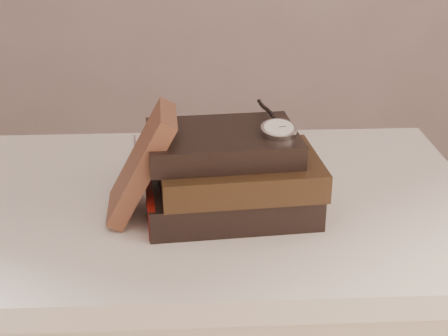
{
  "coord_description": "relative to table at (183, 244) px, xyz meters",
  "views": [
    {
      "loc": [
        0.02,
        -0.66,
        1.26
      ],
      "look_at": [
        0.07,
        0.3,
        0.82
      ],
      "focal_mm": 53.88,
      "sensor_mm": 36.0,
      "label": 1
    }
  ],
  "objects": [
    {
      "name": "journal",
      "position": [
        -0.06,
        -0.06,
        0.18
      ],
      "size": [
        0.12,
        0.12,
        0.18
      ],
      "primitive_type": "cube",
      "rotation": [
        0.0,
        0.5,
        0.04
      ],
      "color": "#47271B",
      "rests_on": "table"
    },
    {
      "name": "book_stack",
      "position": [
        0.08,
        -0.05,
        0.15
      ],
      "size": [
        0.29,
        0.21,
        0.13
      ],
      "color": "black",
      "rests_on": "table"
    },
    {
      "name": "table",
      "position": [
        0.0,
        0.0,
        0.0
      ],
      "size": [
        1.0,
        0.6,
        0.75
      ],
      "color": "silver",
      "rests_on": "ground"
    },
    {
      "name": "pocket_watch",
      "position": [
        0.15,
        -0.05,
        0.23
      ],
      "size": [
        0.06,
        0.16,
        0.02
      ],
      "color": "silver",
      "rests_on": "book_stack"
    },
    {
      "name": "eyeglasses",
      "position": [
        -0.02,
        0.03,
        0.17
      ],
      "size": [
        0.12,
        0.14,
        0.05
      ],
      "color": "silver",
      "rests_on": "book_stack"
    }
  ]
}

